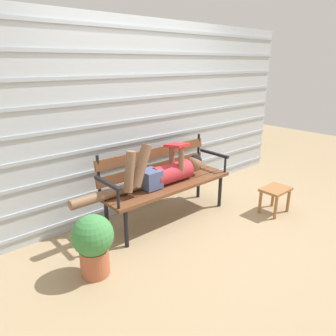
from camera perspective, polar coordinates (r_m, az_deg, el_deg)
name	(u,v)px	position (r m, az deg, el deg)	size (l,w,h in m)	color
ground_plane	(174,221)	(3.69, 1.12, -9.68)	(12.00, 12.00, 0.00)	tan
house_siding	(140,119)	(3.78, -5.15, 8.93)	(5.27, 0.08, 2.23)	#B2BCC6
park_bench	(164,178)	(3.61, -0.73, -1.83)	(1.61, 0.50, 0.87)	brown
reclining_person	(162,172)	(3.46, -1.13, -0.80)	(1.67, 0.26, 0.54)	#B72D38
footstool	(275,194)	(4.00, 19.01, -4.44)	(0.36, 0.26, 0.32)	#9E6638
potted_plant	(93,242)	(2.78, -13.51, -13.04)	(0.36, 0.36, 0.56)	#AD5B3D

